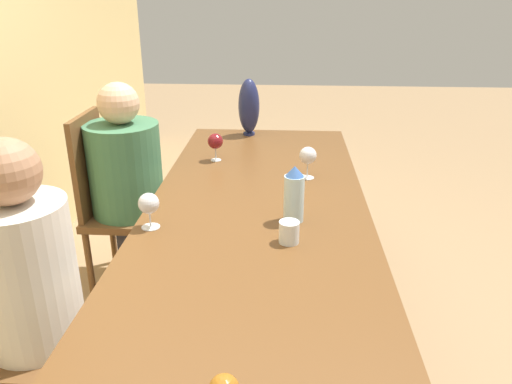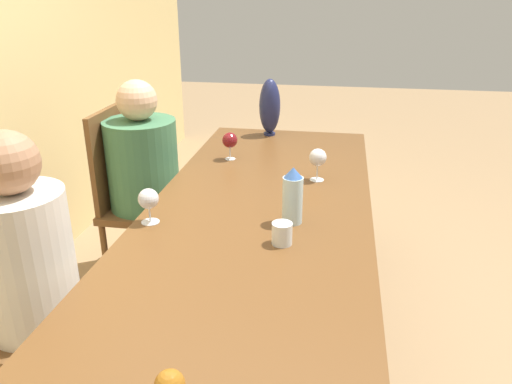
% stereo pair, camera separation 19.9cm
% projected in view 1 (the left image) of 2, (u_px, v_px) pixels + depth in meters
% --- Properties ---
extents(ground_plane, '(14.00, 14.00, 0.00)m').
position_uv_depth(ground_plane, '(256.00, 360.00, 2.32)').
color(ground_plane, '#937551').
extents(dining_table, '(2.59, 0.94, 0.75)m').
position_uv_depth(dining_table, '(256.00, 229.00, 2.06)').
color(dining_table, brown).
rests_on(dining_table, ground_plane).
extents(water_bottle, '(0.08, 0.08, 0.23)m').
position_uv_depth(water_bottle, '(294.00, 195.00, 1.94)').
color(water_bottle, '#ADCCD6').
rests_on(water_bottle, dining_table).
extents(water_tumbler, '(0.07, 0.07, 0.08)m').
position_uv_depth(water_tumbler, '(289.00, 232.00, 1.80)').
color(water_tumbler, silver).
rests_on(water_tumbler, dining_table).
extents(vase, '(0.13, 0.13, 0.35)m').
position_uv_depth(vase, '(249.00, 106.00, 3.06)').
color(vase, '#1E234C').
rests_on(vase, dining_table).
extents(wine_glass_0, '(0.08, 0.08, 0.14)m').
position_uv_depth(wine_glass_0, '(149.00, 204.00, 1.89)').
color(wine_glass_0, silver).
rests_on(wine_glass_0, dining_table).
extents(wine_glass_1, '(0.08, 0.08, 0.15)m').
position_uv_depth(wine_glass_1, '(215.00, 142.00, 2.63)').
color(wine_glass_1, silver).
rests_on(wine_glass_1, dining_table).
extents(wine_glass_2, '(0.08, 0.08, 0.16)m').
position_uv_depth(wine_glass_2, '(308.00, 156.00, 2.38)').
color(wine_glass_2, silver).
rests_on(wine_glass_2, dining_table).
extents(chair_near, '(0.44, 0.44, 0.99)m').
position_uv_depth(chair_near, '(15.00, 322.00, 1.76)').
color(chair_near, brown).
rests_on(chair_near, ground_plane).
extents(chair_far, '(0.44, 0.44, 0.99)m').
position_uv_depth(chair_far, '(115.00, 200.00, 2.77)').
color(chair_far, brown).
rests_on(chair_far, ground_plane).
extents(person_near, '(0.33, 0.33, 1.19)m').
position_uv_depth(person_near, '(34.00, 292.00, 1.71)').
color(person_near, '#2D2D38').
rests_on(person_near, ground_plane).
extents(person_far, '(0.39, 0.39, 1.16)m').
position_uv_depth(person_far, '(130.00, 184.00, 2.73)').
color(person_far, '#2D2D38').
rests_on(person_far, ground_plane).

